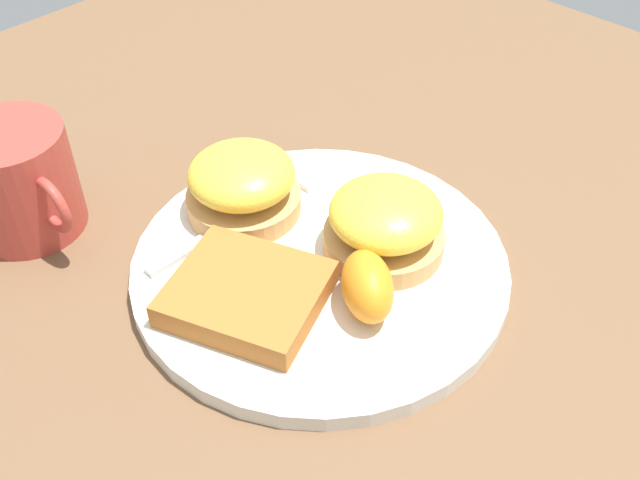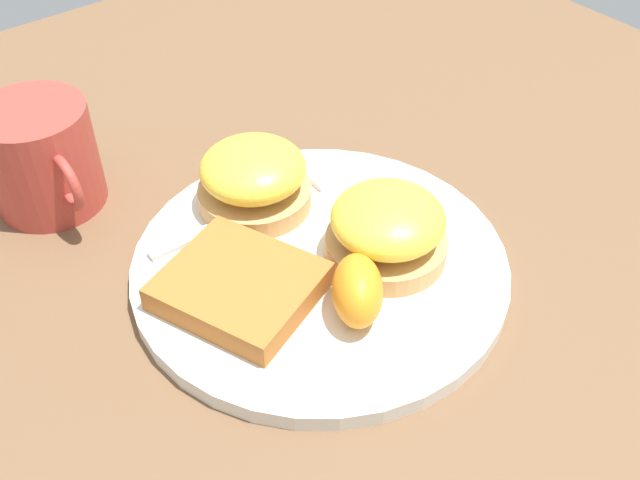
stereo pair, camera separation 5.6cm
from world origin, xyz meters
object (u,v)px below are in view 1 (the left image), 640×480
Objects in this scene: orange_wedge at (367,286)px; fork at (260,207)px; hashbrown_patty at (247,293)px; sandwich_benedict_left at (385,222)px; cup at (19,181)px; sandwich_benedict_right at (239,186)px.

fork is (-0.14, 0.02, -0.02)m from orange_wedge.
orange_wedge reaches higher than hashbrown_patty.
hashbrown_patty is at bearing -106.85° from sandwich_benedict_left.
cup reaches higher than hashbrown_patty.
sandwich_benedict_right is at bearing 43.55° from cup.
hashbrown_patty is at bearing -39.77° from sandwich_benedict_right.
sandwich_benedict_right is 1.56× the size of orange_wedge.
sandwich_benedict_right is at bearing -128.07° from fork.
hashbrown_patty is 1.76× the size of orange_wedge.
fork is at bearing 132.03° from hashbrown_patty.
orange_wedge is 0.49× the size of cup.
cup is at bearing -165.11° from hashbrown_patty.
orange_wedge is (0.03, -0.06, -0.00)m from sandwich_benedict_left.
orange_wedge is at bearing -61.08° from sandwich_benedict_left.
sandwich_benedict_left is at bearing 73.15° from hashbrown_patty.
cup is at bearing -145.23° from sandwich_benedict_left.
sandwich_benedict_left is at bearing 18.23° from fork.
cup reaches higher than orange_wedge.
cup reaches higher than fork.
orange_wedge is (0.14, -0.01, -0.00)m from sandwich_benedict_right.
hashbrown_patty is at bearing -139.42° from orange_wedge.
sandwich_benedict_right is 0.77× the size of cup.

